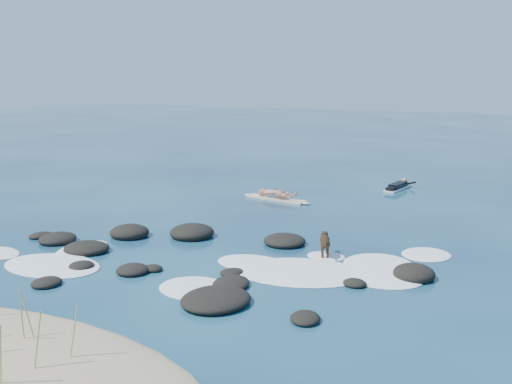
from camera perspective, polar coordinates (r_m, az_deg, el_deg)
The scene contains 6 objects.
ground at distance 16.89m, azimuth -2.20°, elevation -5.75°, with size 160.00×160.00×0.00m, color #0A2642.
reef_rocks at distance 16.20m, azimuth -6.88°, elevation -6.17°, with size 12.37×7.10×0.54m.
breaking_foam at distance 15.33m, azimuth -1.78°, elevation -7.46°, with size 12.56×7.73×0.12m.
standing_surfer_rig at distance 23.59m, azimuth 2.03°, elevation 0.93°, with size 3.27×0.92×1.86m.
paddling_surfer_rig at distance 26.83m, azimuth 14.02°, elevation 0.56°, with size 1.09×2.46×0.42m.
dog at distance 16.14m, azimuth 6.91°, elevation -4.93°, with size 0.56×1.02×0.68m.
Camera 1 is at (8.32, -13.86, 4.88)m, focal length 40.00 mm.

